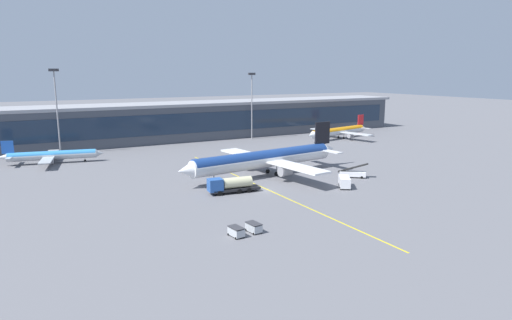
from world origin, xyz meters
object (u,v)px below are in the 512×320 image
crew_van (344,181)px  baggage_cart_1 (254,227)px  commuter_jet_near (339,131)px  main_airliner (265,159)px  fuel_tanker (230,185)px  baggage_cart_0 (236,231)px  belt_loader (353,173)px  commuter_jet_far (52,155)px

crew_van → baggage_cart_1: crew_van is taller
crew_van → commuter_jet_near: (44.56, 56.69, 1.52)m
main_airliner → crew_van: (9.28, -17.61, -2.78)m
fuel_tanker → commuter_jet_near: (67.84, 49.14, 1.08)m
main_airliner → baggage_cart_0: bearing=-126.2°
fuel_tanker → crew_van: (23.28, -7.55, -0.43)m
commuter_jet_near → belt_loader: bearing=-126.1°
main_airliner → fuel_tanker: (-14.00, -10.06, -2.35)m
commuter_jet_far → commuter_jet_near: size_ratio=0.80×
main_airliner → baggage_cart_0: size_ratio=16.28×
commuter_jet_near → commuter_jet_far: bearing=179.3°
crew_van → commuter_jet_far: (-52.34, 57.93, 0.92)m
belt_loader → baggage_cart_0: 46.09m
main_airliner → commuter_jet_far: main_airliner is taller
main_airliner → belt_loader: main_airliner is taller
main_airliner → commuter_jet_near: main_airliner is taller
baggage_cart_1 → commuter_jet_near: 103.13m
fuel_tanker → crew_van: fuel_tanker is taller
main_airliner → baggage_cart_1: 38.40m
crew_van → baggage_cart_1: bearing=-154.0°
crew_van → main_airliner: bearing=117.8°
baggage_cart_1 → commuter_jet_near: commuter_jet_near is taller
belt_loader → crew_van: belt_loader is taller
commuter_jet_near → baggage_cart_0: bearing=-137.3°
main_airliner → commuter_jet_far: bearing=136.9°
baggage_cart_0 → main_airliner: bearing=53.8°
fuel_tanker → belt_loader: size_ratio=1.83×
fuel_tanker → crew_van: 24.48m
main_airliner → baggage_cart_0: main_airliner is taller
baggage_cart_1 → commuter_jet_far: size_ratio=0.11×
fuel_tanker → baggage_cart_1: bearing=-106.7°
main_airliner → crew_van: 20.10m
belt_loader → commuter_jet_far: 79.24m
belt_loader → baggage_cart_1: size_ratio=2.13×
belt_loader → commuter_jet_near: bearing=53.9°
main_airliner → fuel_tanker: size_ratio=4.16×
crew_van → commuter_jet_far: size_ratio=0.20×
main_airliner → baggage_cart_0: 40.50m
main_airliner → baggage_cart_1: bearing=-122.7°
commuter_jet_far → commuter_jet_near: bearing=-0.7°
crew_van → commuter_jet_near: commuter_jet_near is taller
commuter_jet_far → baggage_cart_0: bearing=-75.2°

